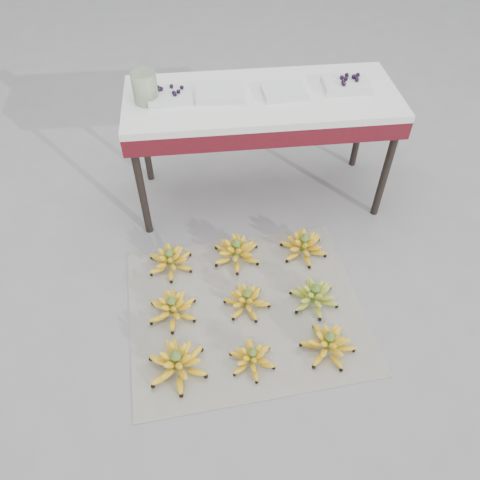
{
  "coord_description": "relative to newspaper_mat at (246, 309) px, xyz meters",
  "views": [
    {
      "loc": [
        -0.25,
        -1.43,
        2.12
      ],
      "look_at": [
        -0.06,
        0.29,
        0.27
      ],
      "focal_mm": 35.0,
      "sensor_mm": 36.0,
      "label": 1
    }
  ],
  "objects": [
    {
      "name": "bunch_mid_center",
      "position": [
        0.01,
        0.02,
        0.05
      ],
      "size": [
        0.31,
        0.31,
        0.15
      ],
      "rotation": [
        0.0,
        0.0,
        0.3
      ],
      "color": "yellow",
      "rests_on": "newspaper_mat"
    },
    {
      "name": "bunch_back_right",
      "position": [
        0.39,
        0.37,
        0.06
      ],
      "size": [
        0.35,
        0.35,
        0.17
      ],
      "rotation": [
        0.0,
        0.0,
        0.35
      ],
      "color": "yellow",
      "rests_on": "newspaper_mat"
    },
    {
      "name": "bunch_back_center",
      "position": [
        -0.01,
        0.37,
        0.06
      ],
      "size": [
        0.34,
        0.34,
        0.17
      ],
      "rotation": [
        0.0,
        0.0,
        0.24
      ],
      "color": "yellow",
      "rests_on": "newspaper_mat"
    },
    {
      "name": "bunch_mid_left",
      "position": [
        -0.39,
        0.01,
        0.06
      ],
      "size": [
        0.34,
        0.34,
        0.16
      ],
      "rotation": [
        0.0,
        0.0,
        0.37
      ],
      "color": "yellow",
      "rests_on": "newspaper_mat"
    },
    {
      "name": "ground",
      "position": [
        0.05,
        -0.02,
        -0.0
      ],
      "size": [
        60.0,
        60.0,
        0.0
      ],
      "primitive_type": "plane",
      "color": "slate",
      "rests_on": "ground"
    },
    {
      "name": "tray_right",
      "position": [
        0.32,
        0.91,
        0.77
      ],
      "size": [
        0.25,
        0.19,
        0.04
      ],
      "color": "silver",
      "rests_on": "vendor_table"
    },
    {
      "name": "tray_left",
      "position": [
        -0.04,
        0.93,
        0.77
      ],
      "size": [
        0.27,
        0.21,
        0.04
      ],
      "color": "silver",
      "rests_on": "vendor_table"
    },
    {
      "name": "newspaper_mat",
      "position": [
        0.0,
        0.0,
        0.0
      ],
      "size": [
        1.33,
        1.14,
        0.01
      ],
      "primitive_type": "cube",
      "rotation": [
        0.0,
        0.0,
        0.08
      ],
      "color": "silver",
      "rests_on": "ground"
    },
    {
      "name": "vendor_table",
      "position": [
        0.2,
        0.93,
        0.66
      ],
      "size": [
        1.57,
        0.63,
        0.75
      ],
      "color": "black",
      "rests_on": "ground"
    },
    {
      "name": "bunch_front_right",
      "position": [
        0.38,
        -0.29,
        0.06
      ],
      "size": [
        0.36,
        0.36,
        0.17
      ],
      "rotation": [
        0.0,
        0.0,
        -0.41
      ],
      "color": "yellow",
      "rests_on": "newspaper_mat"
    },
    {
      "name": "bunch_front_left",
      "position": [
        -0.37,
        -0.32,
        0.07
      ],
      "size": [
        0.39,
        0.39,
        0.18
      ],
      "rotation": [
        0.0,
        0.0,
        0.39
      ],
      "color": "yellow",
      "rests_on": "newspaper_mat"
    },
    {
      "name": "bunch_mid_right",
      "position": [
        0.37,
        0.01,
        0.06
      ],
      "size": [
        0.34,
        0.34,
        0.16
      ],
      "rotation": [
        0.0,
        0.0,
        0.39
      ],
      "color": "#99BB2E",
      "rests_on": "newspaper_mat"
    },
    {
      "name": "bunch_back_left",
      "position": [
        -0.4,
        0.35,
        0.06
      ],
      "size": [
        0.34,
        0.34,
        0.16
      ],
      "rotation": [
        0.0,
        0.0,
        0.34
      ],
      "color": "yellow",
      "rests_on": "newspaper_mat"
    },
    {
      "name": "glass_jar",
      "position": [
        -0.45,
        0.92,
        0.83
      ],
      "size": [
        0.17,
        0.17,
        0.17
      ],
      "primitive_type": "cylinder",
      "rotation": [
        0.0,
        0.0,
        -0.23
      ],
      "color": "#B7CBA1",
      "rests_on": "vendor_table"
    },
    {
      "name": "tray_far_right",
      "position": [
        0.69,
        0.95,
        0.77
      ],
      "size": [
        0.27,
        0.2,
        0.07
      ],
      "color": "silver",
      "rests_on": "vendor_table"
    },
    {
      "name": "bunch_front_center",
      "position": [
        -0.01,
        -0.33,
        0.05
      ],
      "size": [
        0.28,
        0.28,
        0.14
      ],
      "rotation": [
        0.0,
        0.0,
        0.27
      ],
      "color": "yellow",
      "rests_on": "newspaper_mat"
    },
    {
      "name": "tray_far_left",
      "position": [
        -0.32,
        0.93,
        0.77
      ],
      "size": [
        0.26,
        0.19,
        0.06
      ],
      "color": "silver",
      "rests_on": "vendor_table"
    }
  ]
}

